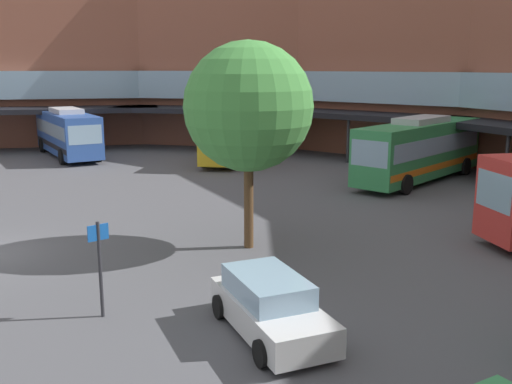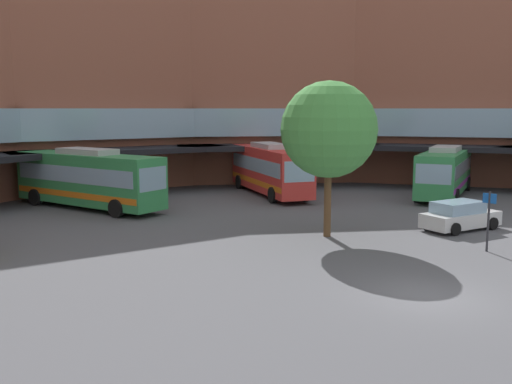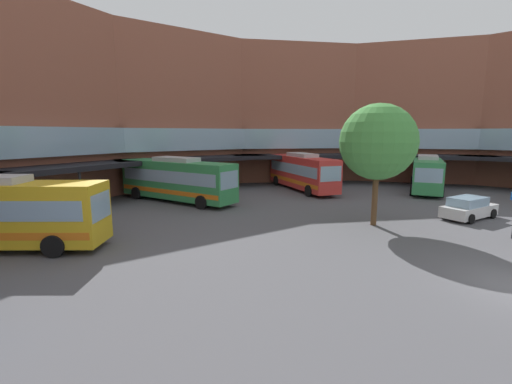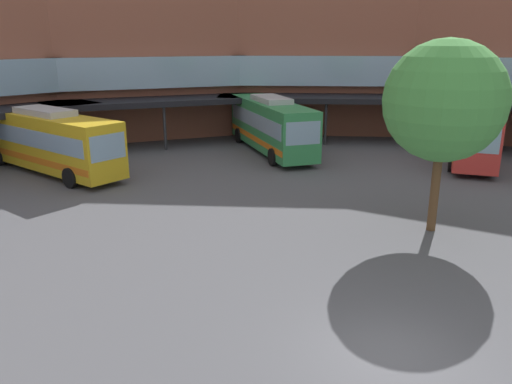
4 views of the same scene
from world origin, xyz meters
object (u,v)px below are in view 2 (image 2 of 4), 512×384
(bus_4, at_px, (88,178))
(parked_car, at_px, (460,216))
(bus_5, at_px, (445,171))
(stop_sign_post, at_px, (489,215))
(plaza_tree, at_px, (329,130))
(bus_2, at_px, (270,169))

(bus_4, distance_m, parked_car, 22.56)
(bus_4, bearing_deg, parked_car, 17.37)
(bus_5, height_order, stop_sign_post, bus_5)
(bus_5, bearing_deg, parked_car, 11.35)
(bus_4, height_order, plaza_tree, plaza_tree)
(parked_car, relative_size, stop_sign_post, 1.74)
(bus_5, xyz_separation_m, stop_sign_post, (-14.35, -8.92, -0.20))
(bus_4, distance_m, stop_sign_post, 23.97)
(plaza_tree, relative_size, stop_sign_post, 2.84)
(plaza_tree, bearing_deg, bus_4, 103.54)
(parked_car, bearing_deg, stop_sign_post, -125.43)
(bus_2, distance_m, bus_5, 12.78)
(bus_4, bearing_deg, bus_5, 46.48)
(bus_2, xyz_separation_m, bus_4, (-12.50, 4.37, 0.01))
(stop_sign_post, bearing_deg, plaza_tree, 108.94)
(parked_car, bearing_deg, plaza_tree, 162.05)
(bus_2, relative_size, bus_5, 0.99)
(bus_4, relative_size, parked_car, 2.48)
(bus_2, xyz_separation_m, stop_sign_post, (-6.21, -18.76, -0.29))
(bus_2, relative_size, parked_car, 2.34)
(bus_4, xyz_separation_m, stop_sign_post, (6.29, -23.13, -0.30))
(stop_sign_post, bearing_deg, bus_4, 105.22)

